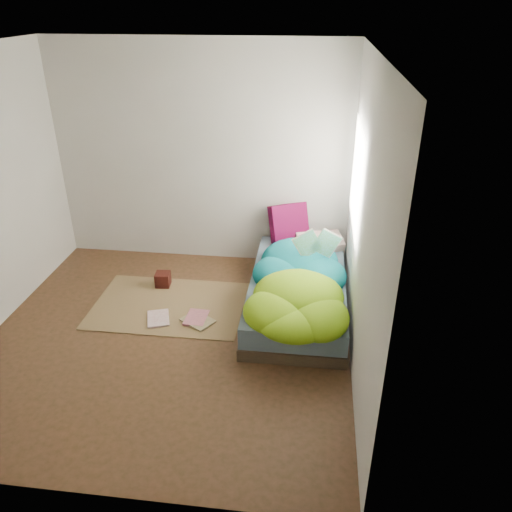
% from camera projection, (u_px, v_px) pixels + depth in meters
% --- Properties ---
extents(ground, '(3.50, 3.50, 0.00)m').
position_uv_depth(ground, '(168.00, 337.00, 4.87)').
color(ground, '#3D2E17').
rests_on(ground, ground).
extents(room_walls, '(3.54, 3.54, 2.62)m').
position_uv_depth(room_walls, '(154.00, 178.00, 4.13)').
color(room_walls, '#B5B3AC').
rests_on(room_walls, ground).
extents(bed, '(1.00, 2.00, 0.34)m').
position_uv_depth(bed, '(298.00, 292.00, 5.30)').
color(bed, '#35261D').
rests_on(bed, ground).
extents(duvet, '(0.96, 1.84, 0.34)m').
position_uv_depth(duvet, '(298.00, 274.00, 4.95)').
color(duvet, '#075F6D').
rests_on(duvet, bed).
extents(rug, '(1.60, 1.10, 0.01)m').
position_uv_depth(rug, '(169.00, 305.00, 5.37)').
color(rug, brown).
rests_on(rug, ground).
extents(pillow_floral, '(0.59, 0.46, 0.12)m').
position_uv_depth(pillow_floral, '(320.00, 243.00, 5.84)').
color(pillow_floral, white).
rests_on(pillow_floral, bed).
extents(pillow_magenta, '(0.46, 0.34, 0.45)m').
position_uv_depth(pillow_magenta, '(289.00, 223.00, 5.93)').
color(pillow_magenta, '#480428').
rests_on(pillow_magenta, bed).
extents(open_book, '(0.42, 0.17, 0.25)m').
position_uv_depth(open_book, '(318.00, 235.00, 5.07)').
color(open_book, '#38852B').
rests_on(open_book, duvet).
extents(wooden_box, '(0.17, 0.17, 0.16)m').
position_uv_depth(wooden_box, '(163.00, 279.00, 5.69)').
color(wooden_box, '#3B100D').
rests_on(wooden_box, rug).
extents(floor_book_a, '(0.30, 0.35, 0.02)m').
position_uv_depth(floor_book_a, '(147.00, 320.00, 5.10)').
color(floor_book_a, silver).
rests_on(floor_book_a, rug).
extents(floor_book_b, '(0.23, 0.30, 0.03)m').
position_uv_depth(floor_book_b, '(186.00, 317.00, 5.14)').
color(floor_book_b, '#CB757E').
rests_on(floor_book_b, rug).
extents(floor_book_c, '(0.39, 0.37, 0.02)m').
position_uv_depth(floor_book_c, '(189.00, 326.00, 5.00)').
color(floor_book_c, tan).
rests_on(floor_book_c, rug).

